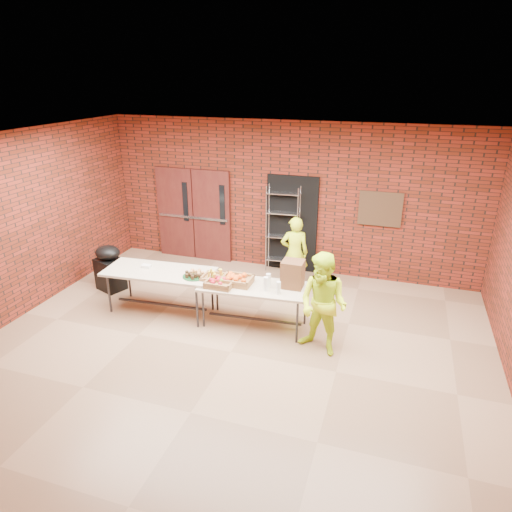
{
  "coord_description": "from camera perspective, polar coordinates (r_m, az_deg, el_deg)",
  "views": [
    {
      "loc": [
        2.25,
        -5.65,
        4.09
      ],
      "look_at": [
        -0.04,
        1.4,
        1.08
      ],
      "focal_mm": 32.0,
      "sensor_mm": 36.0,
      "label": 1
    }
  ],
  "objects": [
    {
      "name": "basket_bananas",
      "position": [
        7.81,
        -5.08,
        -2.78
      ],
      "size": [
        0.44,
        0.34,
        0.14
      ],
      "color": "#A17241",
      "rests_on": "table_right"
    },
    {
      "name": "cup_stack_back",
      "position": [
        7.56,
        1.55,
        -3.08
      ],
      "size": [
        0.08,
        0.08,
        0.24
      ],
      "primitive_type": "cylinder",
      "color": "white",
      "rests_on": "table_right"
    },
    {
      "name": "cup_stack_front",
      "position": [
        7.44,
        1.25,
        -3.51
      ],
      "size": [
        0.08,
        0.08,
        0.24
      ],
      "primitive_type": "cylinder",
      "color": "white",
      "rests_on": "table_right"
    },
    {
      "name": "basket_oranges",
      "position": [
        7.71,
        -2.39,
        -3.0
      ],
      "size": [
        0.5,
        0.39,
        0.16
      ],
      "color": "#A17241",
      "rests_on": "table_right"
    },
    {
      "name": "dark_doorway",
      "position": [
        9.84,
        4.49,
        4.01
      ],
      "size": [
        1.1,
        0.06,
        2.1
      ],
      "primitive_type": "cube",
      "color": "black",
      "rests_on": "room"
    },
    {
      "name": "basket_apples",
      "position": [
        7.63,
        -4.55,
        -3.4
      ],
      "size": [
        0.45,
        0.35,
        0.14
      ],
      "color": "#A17241",
      "rests_on": "table_right"
    },
    {
      "name": "muffin_tray",
      "position": [
        7.92,
        -7.71,
        -2.27
      ],
      "size": [
        0.41,
        0.41,
        0.1
      ],
      "color": "#12441F",
      "rests_on": "table_left"
    },
    {
      "name": "room",
      "position": [
        6.57,
        -3.46,
        -0.23
      ],
      "size": [
        8.08,
        7.08,
        3.28
      ],
      "color": "#8B684B",
      "rests_on": "ground"
    },
    {
      "name": "napkin_box",
      "position": [
        8.45,
        -13.57,
        -1.25
      ],
      "size": [
        0.16,
        0.11,
        0.05
      ],
      "primitive_type": "cube",
      "color": "white",
      "rests_on": "table_left"
    },
    {
      "name": "coffee_dispenser",
      "position": [
        7.55,
        4.62,
        -2.25
      ],
      "size": [
        0.35,
        0.32,
        0.46
      ],
      "primitive_type": "cube",
      "color": "brown",
      "rests_on": "table_right"
    },
    {
      "name": "covered_grill",
      "position": [
        9.54,
        -17.83,
        -1.4
      ],
      "size": [
        0.62,
        0.58,
        0.93
      ],
      "rotation": [
        0.0,
        0.0,
        -0.37
      ],
      "color": "black",
      "rests_on": "room"
    },
    {
      "name": "volunteer_woman",
      "position": [
        9.05,
        4.82,
        0.35
      ],
      "size": [
        0.63,
        0.51,
        1.5
      ],
      "primitive_type": "imported",
      "rotation": [
        0.0,
        0.0,
        3.45
      ],
      "color": "#D8FF1C",
      "rests_on": "room"
    },
    {
      "name": "volunteer_man",
      "position": [
        7.0,
        8.39,
        -6.03
      ],
      "size": [
        0.96,
        0.86,
        1.64
      ],
      "primitive_type": "imported",
      "rotation": [
        0.0,
        0.0,
        -0.36
      ],
      "color": "#D8FF1C",
      "rests_on": "room"
    },
    {
      "name": "bronze_plaque",
      "position": [
        9.45,
        15.27,
        5.7
      ],
      "size": [
        0.85,
        0.04,
        0.7
      ],
      "primitive_type": "cube",
      "color": "#442D1B",
      "rests_on": "room"
    },
    {
      "name": "double_doors",
      "position": [
        10.56,
        -7.77,
        5.16
      ],
      "size": [
        1.78,
        0.12,
        2.1
      ],
      "color": "#4E1D16",
      "rests_on": "room"
    },
    {
      "name": "table_right",
      "position": [
        7.68,
        -0.19,
        -4.17
      ],
      "size": [
        1.89,
        0.9,
        0.76
      ],
      "rotation": [
        0.0,
        0.0,
        0.08
      ],
      "color": "#C7B598",
      "rests_on": "room"
    },
    {
      "name": "cup_stack_mid",
      "position": [
        7.35,
        2.83,
        -3.99
      ],
      "size": [
        0.07,
        0.07,
        0.21
      ],
      "primitive_type": "cylinder",
      "color": "white",
      "rests_on": "table_right"
    },
    {
      "name": "table_left",
      "position": [
        8.31,
        -12.0,
        -2.22
      ],
      "size": [
        2.01,
        0.95,
        0.8
      ],
      "rotation": [
        0.0,
        0.0,
        0.07
      ],
      "color": "#C7B598",
      "rests_on": "room"
    },
    {
      "name": "wire_rack",
      "position": [
        9.78,
        3.35,
        3.32
      ],
      "size": [
        0.71,
        0.29,
        1.9
      ],
      "primitive_type": null,
      "rotation": [
        0.0,
        0.0,
        0.08
      ],
      "color": "#AAABB1",
      "rests_on": "room"
    }
  ]
}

